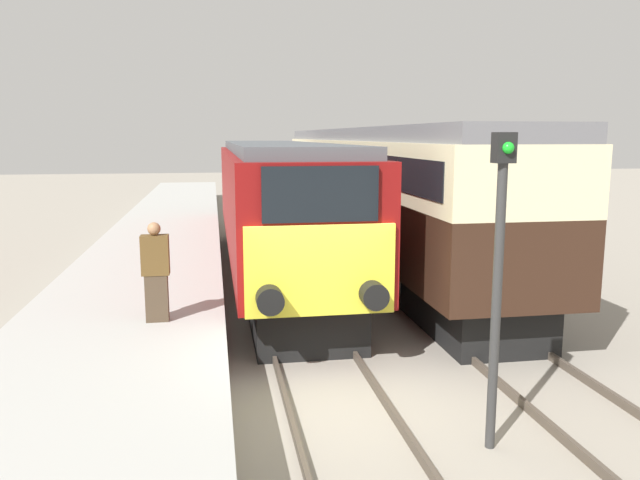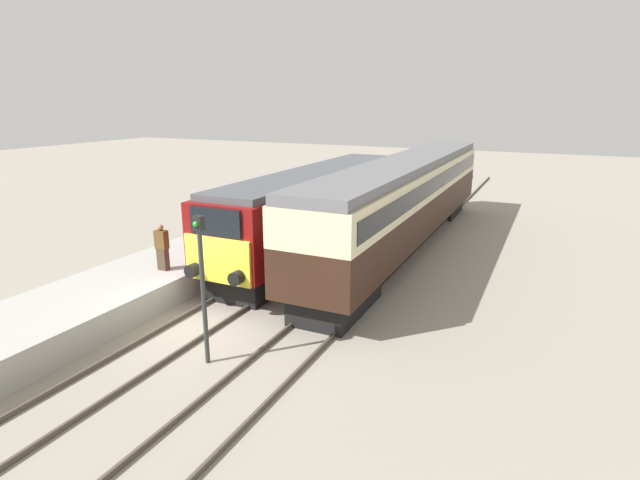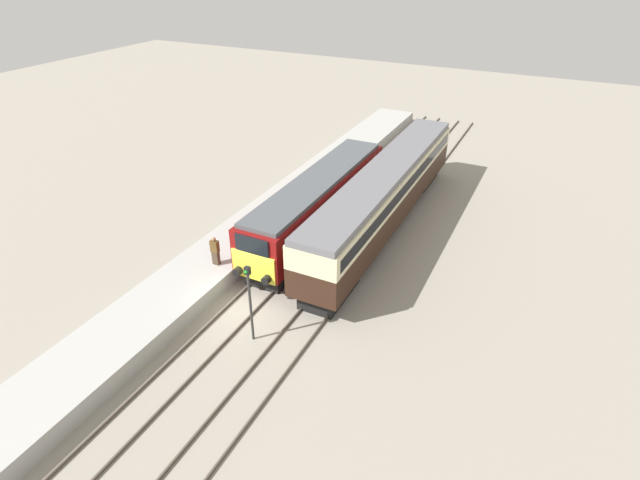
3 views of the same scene
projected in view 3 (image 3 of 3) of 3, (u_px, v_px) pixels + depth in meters
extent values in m
plane|color=gray|center=(244.00, 307.00, 24.86)|extent=(120.00, 120.00, 0.00)
cube|color=#A8A8A3|center=(270.00, 217.00, 32.05)|extent=(3.50, 50.00, 0.92)
cube|color=#4C4238|center=(281.00, 255.00, 28.95)|extent=(0.07, 60.00, 0.14)
cube|color=#4C4238|center=(303.00, 261.00, 28.41)|extent=(0.07, 60.00, 0.14)
cube|color=#4C4238|center=(334.00, 269.00, 27.66)|extent=(0.07, 60.00, 0.14)
cube|color=#4C4238|center=(358.00, 276.00, 27.11)|extent=(0.07, 60.00, 0.14)
cube|color=black|center=(280.00, 263.00, 27.44)|extent=(2.03, 4.00, 1.00)
cube|color=black|center=(349.00, 195.00, 34.76)|extent=(2.03, 4.00, 1.00)
cube|color=maroon|center=(319.00, 200.00, 30.20)|extent=(2.70, 14.50, 2.50)
cube|color=yellow|center=(254.00, 267.00, 24.85)|extent=(2.48, 0.10, 1.50)
cube|color=black|center=(252.00, 245.00, 24.21)|extent=(1.89, 0.10, 0.90)
cube|color=#4C5156|center=(319.00, 179.00, 29.50)|extent=(2.38, 13.92, 0.24)
cylinder|color=black|center=(238.00, 271.00, 25.21)|extent=(0.44, 0.35, 0.44)
cylinder|color=black|center=(266.00, 280.00, 24.57)|extent=(0.44, 0.35, 0.44)
cube|color=black|center=(330.00, 287.00, 25.53)|extent=(1.89, 3.60, 0.95)
cube|color=black|center=(419.00, 176.00, 37.74)|extent=(1.89, 3.60, 0.95)
cube|color=#331E14|center=(384.00, 203.00, 30.99)|extent=(2.70, 20.26, 1.59)
cube|color=beige|center=(386.00, 182.00, 30.26)|extent=(2.71, 20.26, 1.25)
cube|color=black|center=(386.00, 182.00, 30.26)|extent=(2.75, 19.45, 0.69)
cube|color=slate|center=(387.00, 170.00, 29.85)|extent=(2.48, 20.26, 0.36)
cube|color=#473828|center=(216.00, 258.00, 26.38)|extent=(0.36, 0.24, 0.77)
cube|color=brown|center=(215.00, 246.00, 26.02)|extent=(0.44, 0.26, 0.65)
sphere|color=#9E704C|center=(214.00, 239.00, 25.80)|extent=(0.21, 0.21, 0.21)
cylinder|color=#333333|center=(251.00, 308.00, 21.97)|extent=(0.12, 0.12, 3.60)
cube|color=black|center=(247.00, 271.00, 20.96)|extent=(0.24, 0.20, 0.36)
sphere|color=green|center=(246.00, 272.00, 20.88)|extent=(0.14, 0.14, 0.14)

